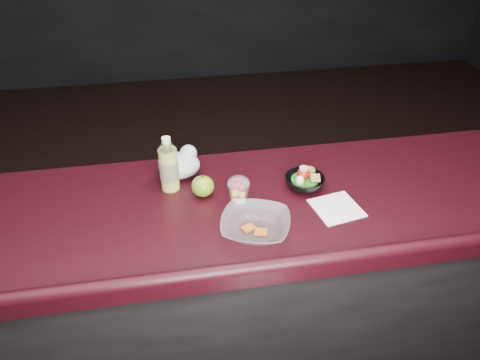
% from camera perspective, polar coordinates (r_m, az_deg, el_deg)
% --- Properties ---
extents(counter, '(4.06, 0.71, 1.02)m').
position_cam_1_polar(counter, '(2.06, -1.19, -14.19)').
color(counter, black).
rests_on(counter, ground).
extents(lemonade_bottle, '(0.07, 0.07, 0.22)m').
position_cam_1_polar(lemonade_bottle, '(1.76, -8.67, 1.50)').
color(lemonade_bottle, '#C8D136').
rests_on(lemonade_bottle, counter).
extents(fruit_cup, '(0.08, 0.08, 0.12)m').
position_cam_1_polar(fruit_cup, '(1.68, -0.17, -1.32)').
color(fruit_cup, white).
rests_on(fruit_cup, counter).
extents(green_apple, '(0.09, 0.09, 0.09)m').
position_cam_1_polar(green_apple, '(1.74, -4.56, -0.75)').
color(green_apple, '#447A0E').
rests_on(green_apple, counter).
extents(plastic_bag, '(0.16, 0.13, 0.12)m').
position_cam_1_polar(plastic_bag, '(1.85, -7.27, 1.97)').
color(plastic_bag, silver).
rests_on(plastic_bag, counter).
extents(snack_bowl, '(0.18, 0.18, 0.08)m').
position_cam_1_polar(snack_bowl, '(1.80, 7.85, -0.11)').
color(snack_bowl, black).
rests_on(snack_bowl, counter).
extents(takeout_bowl, '(0.29, 0.29, 0.06)m').
position_cam_1_polar(takeout_bowl, '(1.57, 1.89, -5.60)').
color(takeout_bowl, silver).
rests_on(takeout_bowl, counter).
extents(paper_napkin, '(0.19, 0.19, 0.00)m').
position_cam_1_polar(paper_napkin, '(1.72, 11.69, -3.36)').
color(paper_napkin, white).
rests_on(paper_napkin, counter).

